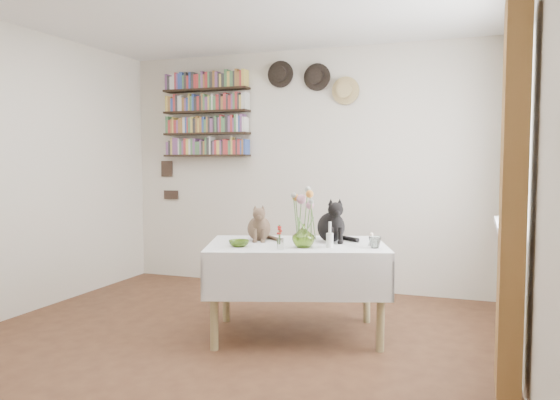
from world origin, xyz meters
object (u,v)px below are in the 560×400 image
at_px(dining_table, 297,266).
at_px(tabby_cat, 259,222).
at_px(bookshelf_unit, 206,115).
at_px(flower_vase, 303,236).
at_px(black_cat, 331,219).

relative_size(dining_table, tabby_cat, 5.23).
bearing_deg(bookshelf_unit, tabby_cat, -50.02).
distance_m(dining_table, tabby_cat, 0.47).
bearing_deg(flower_vase, tabby_cat, 152.89).
xyz_separation_m(tabby_cat, flower_vase, (0.44, -0.22, -0.06)).
xyz_separation_m(dining_table, tabby_cat, (-0.33, 0.05, 0.32)).
distance_m(dining_table, black_cat, 0.46).
distance_m(black_cat, bookshelf_unit, 2.39).
relative_size(flower_vase, bookshelf_unit, 0.17).
relative_size(tabby_cat, bookshelf_unit, 0.29).
height_order(dining_table, bookshelf_unit, bookshelf_unit).
bearing_deg(bookshelf_unit, flower_vase, -45.32).
distance_m(dining_table, flower_vase, 0.33).
distance_m(flower_vase, bookshelf_unit, 2.56).
height_order(dining_table, black_cat, black_cat).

